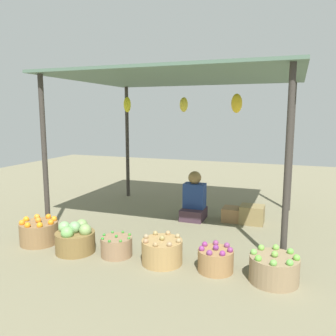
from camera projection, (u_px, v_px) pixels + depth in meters
The scene contains 11 objects.
ground_plane at pixel (182, 221), 5.55m from camera, with size 14.00×14.00×0.00m, color #787357.
market_stall_structure at pixel (183, 85), 5.21m from camera, with size 3.44×2.79×2.25m.
vendor_person at pixel (194, 201), 5.63m from camera, with size 0.36×0.44×0.78m.
basket_oranges at pixel (39, 232), 4.59m from camera, with size 0.49×0.49×0.35m.
basket_cabbages at pixel (75, 239), 4.29m from camera, with size 0.48×0.48×0.39m.
basket_green_chilies at pixel (117, 246), 4.19m from camera, with size 0.38×0.38×0.26m.
basket_potatoes at pixel (162, 251), 3.98m from camera, with size 0.47×0.47×0.33m.
basket_purple_onions at pixel (216, 260), 3.78m from camera, with size 0.39×0.39×0.30m.
basket_green_apples at pixel (274, 269), 3.54m from camera, with size 0.50×0.50×0.33m.
wooden_crate_near_vendor at pixel (252, 214), 5.41m from camera, with size 0.36×0.31×0.28m, color olive.
wooden_crate_stacked_rear at pixel (235, 215), 5.53m from camera, with size 0.40×0.31×0.21m, color olive.
Camera 1 is at (1.64, -5.10, 1.70)m, focal length 37.30 mm.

